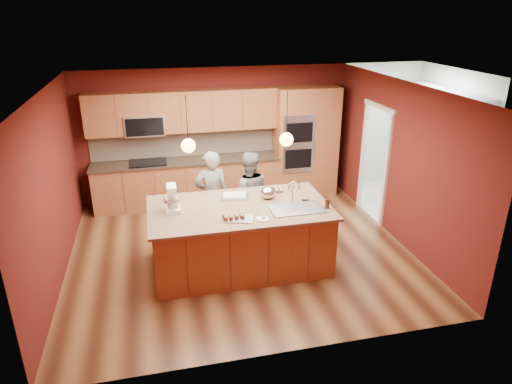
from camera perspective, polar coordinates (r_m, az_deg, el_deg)
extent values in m
plane|color=#432313|center=(7.71, -1.99, -7.31)|extent=(5.50, 5.50, 0.00)
plane|color=silver|center=(6.80, -2.29, 12.92)|extent=(5.50, 5.50, 0.00)
plane|color=#531611|center=(9.50, -5.07, 7.19)|extent=(5.50, 0.00, 5.50)
plane|color=#531611|center=(4.93, 3.55, -7.56)|extent=(5.50, 0.00, 5.50)
plane|color=#531611|center=(7.18, -24.19, 0.28)|extent=(0.00, 5.00, 5.00)
plane|color=#531611|center=(8.09, 17.39, 3.58)|extent=(0.00, 5.00, 5.00)
cube|color=#994B24|center=(9.42, -8.53, 1.15)|extent=(3.70, 0.60, 0.90)
cube|color=black|center=(9.26, -8.68, 3.81)|extent=(3.74, 0.64, 0.04)
cube|color=beige|center=(9.45, -8.95, 6.11)|extent=(3.70, 0.03, 0.56)
cube|color=#994B24|center=(9.13, -9.12, 9.94)|extent=(3.70, 0.36, 0.80)
cube|color=black|center=(9.22, -13.34, 3.58)|extent=(0.72, 0.52, 0.03)
cube|color=silver|center=(9.14, -13.75, 8.18)|extent=(0.76, 0.40, 0.40)
cube|color=#994B24|center=(9.61, 4.76, 6.15)|extent=(0.80, 0.60, 2.30)
cube|color=silver|center=(9.33, 5.33, 5.94)|extent=(0.66, 0.04, 1.20)
cube|color=#994B24|center=(9.83, 8.40, 6.34)|extent=(0.50, 0.60, 2.30)
plane|color=beige|center=(9.96, 17.64, -1.31)|extent=(2.60, 2.60, 0.00)
plane|color=silver|center=(10.02, 23.01, 6.30)|extent=(0.00, 2.70, 2.70)
cube|color=silver|center=(9.78, 22.57, 9.65)|extent=(0.35, 2.40, 0.75)
cylinder|color=black|center=(6.34, -8.64, 8.78)|extent=(0.01, 0.01, 0.70)
sphere|color=#F8BB50|center=(6.42, -8.46, 5.74)|extent=(0.20, 0.20, 0.20)
cylinder|color=black|center=(6.59, 3.89, 9.50)|extent=(0.01, 0.01, 0.70)
sphere|color=#F8BB50|center=(6.68, 3.81, 6.57)|extent=(0.20, 0.20, 0.20)
cube|color=#994B24|center=(7.08, -2.03, -5.70)|extent=(2.62, 1.42, 0.96)
cube|color=tan|center=(6.86, -2.08, -2.01)|extent=(2.72, 1.52, 0.04)
cube|color=silver|center=(6.84, 5.12, -2.74)|extent=(0.79, 0.46, 0.18)
imported|color=black|center=(7.81, -5.57, -0.49)|extent=(0.60, 0.41, 1.59)
imported|color=slate|center=(7.92, -0.94, -0.28)|extent=(0.81, 0.67, 1.53)
cube|color=white|center=(6.80, -10.34, -2.16)|extent=(0.21, 0.28, 0.06)
cube|color=white|center=(6.84, -10.50, -0.48)|extent=(0.11, 0.08, 0.27)
cube|color=white|center=(6.70, -10.53, 0.38)|extent=(0.14, 0.27, 0.11)
cylinder|color=#B5B8BC|center=(6.73, -10.36, -1.73)|extent=(0.16, 0.16, 0.15)
cube|color=silver|center=(7.19, -2.69, -0.55)|extent=(0.46, 0.38, 0.03)
cube|color=silver|center=(7.19, -2.70, -0.40)|extent=(0.40, 0.32, 0.02)
cube|color=silver|center=(6.46, -2.09, -3.35)|extent=(0.45, 0.37, 0.02)
ellipsoid|color=#B5B8BC|center=(7.12, 1.49, -0.10)|extent=(0.23, 0.23, 0.20)
cylinder|color=silver|center=(6.45, 0.87, -3.41)|extent=(0.19, 0.19, 0.01)
cylinder|color=#3A1B0B|center=(6.86, 8.87, -1.44)|extent=(0.07, 0.07, 0.14)
cube|color=black|center=(7.11, 6.21, -1.02)|extent=(0.12, 0.08, 0.01)
cube|color=white|center=(9.74, 21.99, 0.84)|extent=(0.82, 0.83, 1.03)
cube|color=white|center=(10.32, 19.63, 2.16)|extent=(0.70, 0.72, 0.97)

